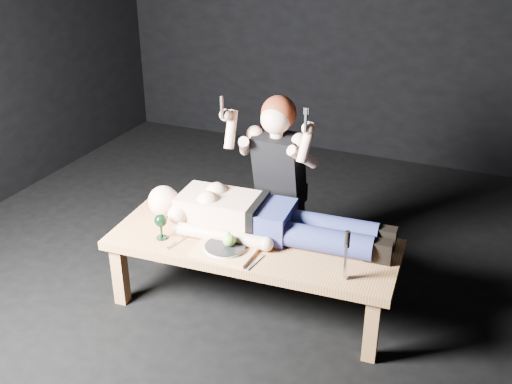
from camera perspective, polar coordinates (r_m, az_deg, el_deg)
ground at (r=3.95m, az=0.77°, el=-9.15°), size 5.00×5.00×0.00m
table at (r=3.70m, az=-0.31°, el=-7.64°), size 1.75×0.75×0.45m
lying_man at (r=3.59m, az=1.03°, el=-2.20°), size 1.68×0.61×0.25m
kneeling_woman at (r=3.98m, az=2.59°, el=1.35°), size 0.69×0.77×1.24m
serving_tray at (r=3.48m, az=-2.94°, el=-5.50°), size 0.35×0.26×0.02m
plate at (r=3.47m, az=-2.94°, el=-5.23°), size 0.24×0.24×0.02m
apple at (r=3.44m, az=-2.56°, el=-4.56°), size 0.08×0.08×0.08m
goblet at (r=3.61m, az=-8.98°, el=-3.26°), size 0.08×0.08×0.16m
fork_flat at (r=3.59m, az=-7.44°, el=-4.75°), size 0.05×0.18×0.01m
knife_flat at (r=3.37m, az=-0.07°, el=-6.68°), size 0.04×0.18×0.01m
spoon_flat at (r=3.48m, az=-1.44°, el=-5.56°), size 0.11×0.16×0.01m
carving_knife at (r=3.20m, az=8.52°, el=-5.96°), size 0.04×0.04×0.29m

